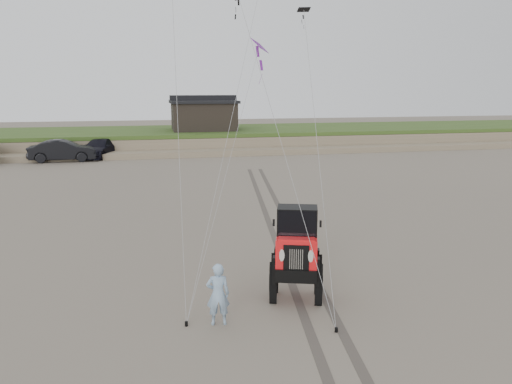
{
  "coord_description": "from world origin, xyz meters",
  "views": [
    {
      "loc": [
        -3.39,
        -12.13,
        5.87
      ],
      "look_at": [
        -0.11,
        3.0,
        2.6
      ],
      "focal_mm": 35.0,
      "sensor_mm": 36.0,
      "label": 1
    }
  ],
  "objects_px": {
    "truck_b": "(63,151)",
    "jeep": "(296,264)",
    "man": "(218,294)",
    "truck_c": "(100,148)",
    "cabin": "(203,114)"
  },
  "relations": [
    {
      "from": "truck_b",
      "to": "jeep",
      "type": "height_order",
      "value": "jeep"
    },
    {
      "from": "jeep",
      "to": "man",
      "type": "relative_size",
      "value": 3.51
    },
    {
      "from": "man",
      "to": "truck_c",
      "type": "bearing_deg",
      "value": -75.13
    },
    {
      "from": "truck_c",
      "to": "cabin",
      "type": "bearing_deg",
      "value": 50.27
    },
    {
      "from": "cabin",
      "to": "jeep",
      "type": "xyz_separation_m",
      "value": [
        -1.51,
        -36.53,
        -2.18
      ]
    },
    {
      "from": "cabin",
      "to": "jeep",
      "type": "height_order",
      "value": "cabin"
    },
    {
      "from": "truck_b",
      "to": "man",
      "type": "distance_m",
      "value": 31.64
    },
    {
      "from": "man",
      "to": "cabin",
      "type": "bearing_deg",
      "value": -90.72
    },
    {
      "from": "cabin",
      "to": "truck_c",
      "type": "bearing_deg",
      "value": -150.78
    },
    {
      "from": "truck_c",
      "to": "man",
      "type": "xyz_separation_m",
      "value": [
        5.54,
        -32.31,
        0.02
      ]
    },
    {
      "from": "truck_b",
      "to": "jeep",
      "type": "relative_size",
      "value": 0.92
    },
    {
      "from": "truck_c",
      "to": "jeep",
      "type": "distance_m",
      "value": 32.25
    },
    {
      "from": "cabin",
      "to": "jeep",
      "type": "relative_size",
      "value": 1.13
    },
    {
      "from": "truck_b",
      "to": "truck_c",
      "type": "distance_m",
      "value": 3.22
    },
    {
      "from": "truck_b",
      "to": "cabin",
      "type": "bearing_deg",
      "value": -59.7
    }
  ]
}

